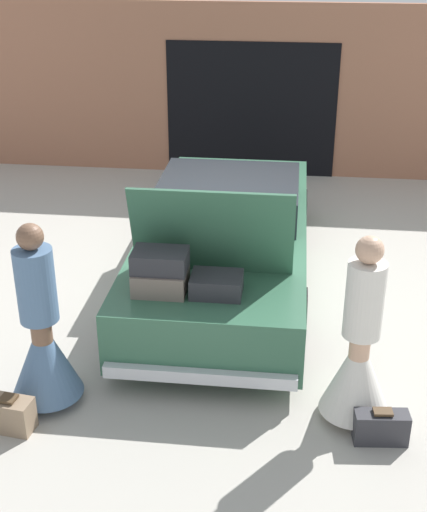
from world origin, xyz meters
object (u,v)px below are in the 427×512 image
suitcase_beside_left_person (11,414)px  suitcase_beside_right_person (381,427)px  person_left (43,341)px  person_right (359,357)px  car (226,239)px

suitcase_beside_left_person → suitcase_beside_right_person: bearing=3.8°
person_left → suitcase_beside_right_person: 3.01m
person_right → person_left: bearing=87.4°
person_left → suitcase_beside_right_person: (2.96, -0.23, -0.48)m
person_right → car: bearing=25.7°
car → suitcase_beside_left_person: size_ratio=11.43×
person_left → suitcase_beside_right_person: size_ratio=3.74×
person_left → suitcase_beside_left_person: size_ratio=4.23×
person_left → person_right: 2.75m
suitcase_beside_left_person → car: bearing=62.0°
car → person_left: 2.83m
car → suitcase_beside_right_person: 3.17m
car → suitcase_beside_left_person: 3.33m
car → person_right: (1.38, -2.40, 0.05)m
car → suitcase_beside_left_person: (-1.55, -2.92, -0.42)m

